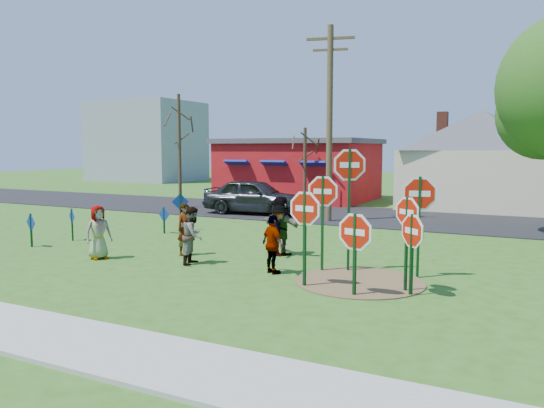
# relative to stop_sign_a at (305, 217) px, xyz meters

# --- Properties ---
(ground) EXTENTS (120.00, 120.00, 0.00)m
(ground) POSITION_rel_stop_sign_a_xyz_m (-3.43, 1.99, -1.68)
(ground) COLOR #2D5718
(ground) RESTS_ON ground
(sidewalk) EXTENTS (22.00, 1.80, 0.08)m
(sidewalk) POSITION_rel_stop_sign_a_xyz_m (-3.43, -5.21, -1.64)
(sidewalk) COLOR #9E9E99
(sidewalk) RESTS_ON ground
(road) EXTENTS (120.00, 7.50, 0.04)m
(road) POSITION_rel_stop_sign_a_xyz_m (-3.43, 13.49, -1.66)
(road) COLOR black
(road) RESTS_ON ground
(dirt_patch) EXTENTS (3.20, 3.20, 0.03)m
(dirt_patch) POSITION_rel_stop_sign_a_xyz_m (1.07, 0.99, -1.66)
(dirt_patch) COLOR brown
(dirt_patch) RESTS_ON ground
(red_building) EXTENTS (9.40, 7.69, 3.90)m
(red_building) POSITION_rel_stop_sign_a_xyz_m (-8.93, 19.98, 0.29)
(red_building) COLOR #A31016
(red_building) RESTS_ON ground
(cream_house) EXTENTS (9.40, 9.40, 6.50)m
(cream_house) POSITION_rel_stop_sign_a_xyz_m (2.07, 19.99, 1.24)
(cream_house) COLOR beige
(cream_house) RESTS_ON ground
(distant_building) EXTENTS (10.00, 8.00, 8.00)m
(distant_building) POSITION_rel_stop_sign_a_xyz_m (-31.43, 31.99, 2.32)
(distant_building) COLOR #8C939E
(distant_building) RESTS_ON ground
(stop_sign_a) EXTENTS (1.11, 0.16, 2.44)m
(stop_sign_a) POSITION_rel_stop_sign_a_xyz_m (0.00, 0.00, 0.00)
(stop_sign_a) COLOR #103B17
(stop_sign_a) RESTS_ON ground
(stop_sign_b) EXTENTS (1.07, 0.51, 3.45)m
(stop_sign_b) POSITION_rel_stop_sign_a_xyz_m (0.42, 2.02, 0.84)
(stop_sign_b) COLOR #103B17
(stop_sign_b) RESTS_ON ground
(stop_sign_c) EXTENTS (0.82, 0.49, 2.33)m
(stop_sign_c) POSITION_rel_stop_sign_a_xyz_m (2.27, 0.64, -0.05)
(stop_sign_c) COLOR #103B17
(stop_sign_c) RESTS_ON ground
(stop_sign_d) EXTENTS (1.14, 0.38, 2.76)m
(stop_sign_d) POSITION_rel_stop_sign_a_xyz_m (2.24, 2.12, 0.28)
(stop_sign_d) COLOR #103B17
(stop_sign_d) RESTS_ON ground
(stop_sign_e) EXTENTS (1.12, 0.25, 2.02)m
(stop_sign_e) POSITION_rel_stop_sign_a_xyz_m (1.32, -0.23, -0.35)
(stop_sign_e) COLOR #103B17
(stop_sign_e) RESTS_ON ground
(stop_sign_f) EXTENTS (0.80, 0.70, 2.00)m
(stop_sign_f) POSITION_rel_stop_sign_a_xyz_m (2.45, 0.34, -0.31)
(stop_sign_f) COLOR #103B17
(stop_sign_f) RESTS_ON ground
(stop_sign_g) EXTENTS (1.12, 0.15, 2.72)m
(stop_sign_g) POSITION_rel_stop_sign_a_xyz_m (-0.21, 1.70, 0.22)
(stop_sign_g) COLOR #103B17
(stop_sign_g) RESTS_ON ground
(blue_diamond_a) EXTENTS (0.62, 0.18, 1.14)m
(blue_diamond_a) POSITION_rel_stop_sign_a_xyz_m (-10.23, 0.61, -0.98)
(blue_diamond_a) COLOR #103B17
(blue_diamond_a) RESTS_ON ground
(blue_diamond_b) EXTENTS (0.53, 0.26, 1.18)m
(blue_diamond_b) POSITION_rel_stop_sign_a_xyz_m (-9.93, 2.08, -0.95)
(blue_diamond_b) COLOR #103B17
(blue_diamond_b) RESTS_ON ground
(blue_diamond_c) EXTENTS (0.61, 0.15, 1.05)m
(blue_diamond_c) POSITION_rel_stop_sign_a_xyz_m (-8.03, 4.88, -1.04)
(blue_diamond_c) COLOR #103B17
(blue_diamond_c) RESTS_ON ground
(blue_diamond_d) EXTENTS (0.60, 0.37, 1.51)m
(blue_diamond_d) POSITION_rel_stop_sign_a_xyz_m (-7.93, 5.81, -0.74)
(blue_diamond_d) COLOR #103B17
(blue_diamond_d) RESTS_ON ground
(person_a) EXTENTS (0.79, 0.93, 1.61)m
(person_a) POSITION_rel_stop_sign_a_xyz_m (-6.78, 0.18, -0.87)
(person_a) COLOR #3C507E
(person_a) RESTS_ON ground
(person_b) EXTENTS (0.59, 0.69, 1.62)m
(person_b) POSITION_rel_stop_sign_a_xyz_m (-4.77, 1.80, -0.87)
(person_b) COLOR #297E6C
(person_b) RESTS_ON ground
(person_c) EXTENTS (0.79, 0.92, 1.65)m
(person_c) POSITION_rel_stop_sign_a_xyz_m (-3.85, 0.90, -0.86)
(person_c) COLOR #9C5840
(person_c) RESTS_ON ground
(person_d) EXTENTS (0.81, 1.13, 1.57)m
(person_d) POSITION_rel_stop_sign_a_xyz_m (-2.15, 3.04, -0.89)
(person_d) COLOR #2F2F33
(person_d) RESTS_ON ground
(person_e) EXTENTS (0.98, 0.80, 1.57)m
(person_e) POSITION_rel_stop_sign_a_xyz_m (-1.26, 0.83, -0.90)
(person_e) COLOR #4A2851
(person_e) RESTS_ON ground
(person_f) EXTENTS (1.78, 1.03, 1.83)m
(person_f) POSITION_rel_stop_sign_a_xyz_m (-2.19, 3.23, -0.76)
(person_f) COLOR #1E5738
(person_f) RESTS_ON ground
(suv) EXTENTS (5.29, 2.48, 1.75)m
(suv) POSITION_rel_stop_sign_a_xyz_m (-7.75, 11.74, -0.76)
(suv) COLOR #2F2F35
(suv) RESTS_ON road
(utility_pole) EXTENTS (2.08, 0.62, 8.67)m
(utility_pole) POSITION_rel_stop_sign_a_xyz_m (-3.50, 10.93, 2.88)
(utility_pole) COLOR #4C3823
(utility_pole) RESTS_ON ground
(bare_tree_west) EXTENTS (1.80, 1.80, 6.26)m
(bare_tree_west) POSITION_rel_stop_sign_a_xyz_m (-12.86, 12.47, 2.37)
(bare_tree_west) COLOR #382819
(bare_tree_west) RESTS_ON ground
(bare_tree_east) EXTENTS (1.80, 1.80, 4.44)m
(bare_tree_east) POSITION_rel_stop_sign_a_xyz_m (-6.64, 15.52, 1.19)
(bare_tree_east) COLOR #382819
(bare_tree_east) RESTS_ON ground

